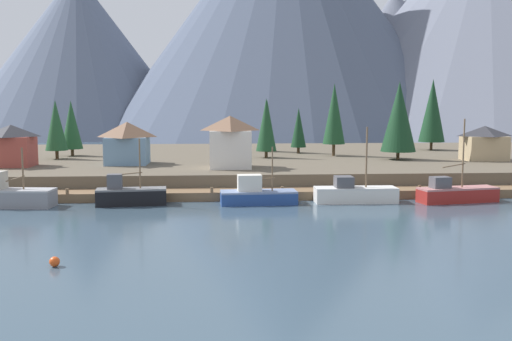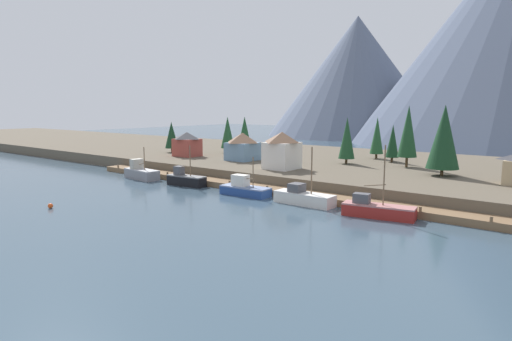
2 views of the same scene
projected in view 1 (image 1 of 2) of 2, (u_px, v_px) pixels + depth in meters
ground_plane at (240, 182)px, 85.01m from camera, size 400.00×400.00×1.00m
dock at (246, 194)px, 67.05m from camera, size 80.00×4.00×1.60m
shoreline_bank at (237, 162)px, 96.71m from camera, size 400.00×56.00×2.50m
mountain_west_peak at (78, 54)px, 204.33m from camera, size 85.40×85.40×57.29m
mountain_central_peak at (285, 11)px, 199.04m from camera, size 126.48×126.48×86.01m
mountain_east_peak at (394, 63)px, 206.02m from camera, size 69.49×69.49×51.30m
mountain_far_ridge at (484, 29)px, 206.51m from camera, size 155.80×155.80×76.00m
fishing_boat_grey at (12, 196)px, 61.30m from camera, size 8.63×3.70×6.36m
fishing_boat_black at (130, 195)px, 62.48m from camera, size 7.65×3.05×7.25m
fishing_boat_blue at (257, 195)px, 63.28m from camera, size 8.45×3.33×6.27m
fishing_boat_white at (354, 193)px, 64.26m from camera, size 9.14×2.91×8.43m
fishing_boat_red at (456, 193)px, 64.46m from camera, size 9.33×4.02×9.31m
house_blue at (127, 143)px, 81.17m from camera, size 5.99×6.32×5.97m
house_tan at (484, 143)px, 86.82m from camera, size 6.27×4.75×5.19m
house_white at (230, 141)px, 76.45m from camera, size 5.67×5.96×6.91m
house_red at (11, 145)px, 78.01m from camera, size 5.84×4.91×5.68m
conifer_near_left at (71, 125)px, 94.05m from camera, size 3.48×3.48×9.07m
conifer_near_right at (266, 125)px, 90.78m from camera, size 3.27×3.27×9.42m
conifer_mid_right at (299, 128)px, 99.50m from camera, size 2.67×2.67×7.85m
conifer_back_left at (334, 114)px, 94.09m from camera, size 3.64×3.64×11.84m
conifer_back_right at (399, 117)px, 87.63m from camera, size 5.33×5.33×11.90m
conifer_centre at (267, 123)px, 102.90m from camera, size 2.94×2.94×9.27m
conifer_far_left at (432, 111)px, 106.02m from camera, size 4.75×4.75×13.05m
conifer_far_right at (56, 125)px, 88.67m from camera, size 3.40×3.40×9.12m
channel_buoy at (55, 262)px, 38.71m from camera, size 0.70×0.70×0.70m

